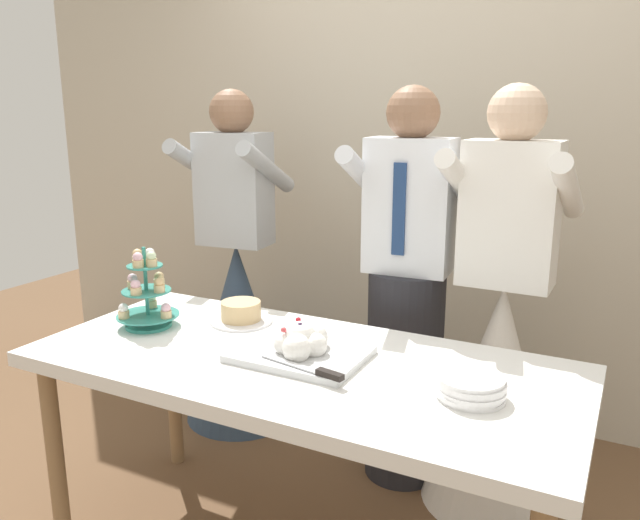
{
  "coord_description": "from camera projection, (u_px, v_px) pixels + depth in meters",
  "views": [
    {
      "loc": [
        0.94,
        -1.67,
        1.57
      ],
      "look_at": [
        0.0,
        0.15,
        1.07
      ],
      "focal_mm": 35.18,
      "sensor_mm": 36.0,
      "label": 1
    }
  ],
  "objects": [
    {
      "name": "rear_wall",
      "position": [
        439.0,
        133.0,
        3.15
      ],
      "size": [
        5.2,
        0.1,
        2.9
      ],
      "primitive_type": "cube",
      "color": "beige",
      "rests_on": "ground_plane"
    },
    {
      "name": "dessert_table",
      "position": [
        299.0,
        380.0,
        2.06
      ],
      "size": [
        1.8,
        0.8,
        0.78
      ],
      "color": "white",
      "rests_on": "ground_plane"
    },
    {
      "name": "cupcake_stand",
      "position": [
        147.0,
        294.0,
        2.32
      ],
      "size": [
        0.23,
        0.23,
        0.31
      ],
      "color": "teal",
      "rests_on": "dessert_table"
    },
    {
      "name": "main_cake_tray",
      "position": [
        301.0,
        346.0,
        2.04
      ],
      "size": [
        0.43,
        0.32,
        0.13
      ],
      "color": "silver",
      "rests_on": "dessert_table"
    },
    {
      "name": "plate_stack",
      "position": [
        471.0,
        387.0,
        1.76
      ],
      "size": [
        0.2,
        0.2,
        0.07
      ],
      "color": "white",
      "rests_on": "dessert_table"
    },
    {
      "name": "round_cake",
      "position": [
        241.0,
        313.0,
        2.39
      ],
      "size": [
        0.24,
        0.24,
        0.08
      ],
      "color": "white",
      "rests_on": "dessert_table"
    },
    {
      "name": "person_groom",
      "position": [
        406.0,
        311.0,
        2.61
      ],
      "size": [
        0.49,
        0.51,
        1.66
      ],
      "color": "#232328",
      "rests_on": "ground_plane"
    },
    {
      "name": "person_bride",
      "position": [
        499.0,
        367.0,
        2.46
      ],
      "size": [
        0.56,
        0.56,
        1.66
      ],
      "color": "white",
      "rests_on": "ground_plane"
    },
    {
      "name": "person_guest",
      "position": [
        238.0,
        309.0,
        3.16
      ],
      "size": [
        0.56,
        0.56,
        1.66
      ],
      "color": "#334760",
      "rests_on": "ground_plane"
    }
  ]
}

